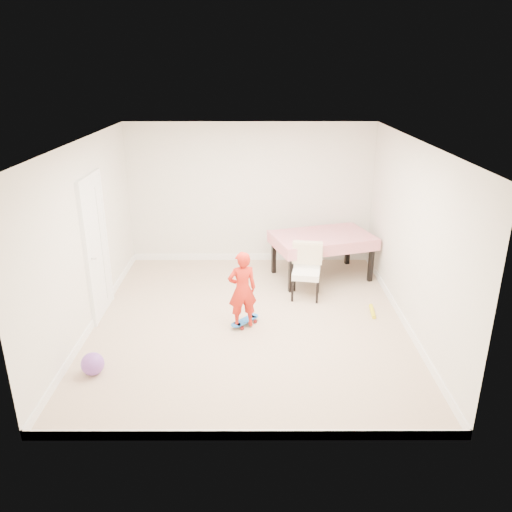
{
  "coord_description": "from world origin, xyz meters",
  "views": [
    {
      "loc": [
        0.09,
        -6.51,
        3.51
      ],
      "look_at": [
        0.1,
        0.2,
        0.95
      ],
      "focal_mm": 35.0,
      "sensor_mm": 36.0,
      "label": 1
    }
  ],
  "objects_px": {
    "balloon": "(93,364)",
    "dining_chair": "(306,272)",
    "dining_table": "(322,256)",
    "child": "(242,292)",
    "skateboard": "(245,322)"
  },
  "relations": [
    {
      "from": "dining_chair",
      "to": "balloon",
      "type": "bearing_deg",
      "value": -132.8
    },
    {
      "from": "dining_table",
      "to": "balloon",
      "type": "bearing_deg",
      "value": -153.59
    },
    {
      "from": "dining_table",
      "to": "skateboard",
      "type": "xyz_separation_m",
      "value": [
        -1.31,
        -1.76,
        -0.35
      ]
    },
    {
      "from": "dining_chair",
      "to": "balloon",
      "type": "distance_m",
      "value": 3.54
    },
    {
      "from": "dining_table",
      "to": "child",
      "type": "distance_m",
      "value": 2.29
    },
    {
      "from": "skateboard",
      "to": "balloon",
      "type": "relative_size",
      "value": 1.82
    },
    {
      "from": "dining_table",
      "to": "balloon",
      "type": "distance_m",
      "value": 4.34
    },
    {
      "from": "skateboard",
      "to": "dining_chair",
      "type": "bearing_deg",
      "value": -3.15
    },
    {
      "from": "balloon",
      "to": "dining_chair",
      "type": "bearing_deg",
      "value": 37.85
    },
    {
      "from": "dining_chair",
      "to": "child",
      "type": "bearing_deg",
      "value": -125.16
    },
    {
      "from": "dining_chair",
      "to": "skateboard",
      "type": "height_order",
      "value": "dining_chair"
    },
    {
      "from": "dining_table",
      "to": "skateboard",
      "type": "height_order",
      "value": "dining_table"
    },
    {
      "from": "dining_table",
      "to": "child",
      "type": "height_order",
      "value": "child"
    },
    {
      "from": "dining_table",
      "to": "skateboard",
      "type": "relative_size",
      "value": 3.27
    },
    {
      "from": "dining_table",
      "to": "child",
      "type": "relative_size",
      "value": 1.49
    }
  ]
}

